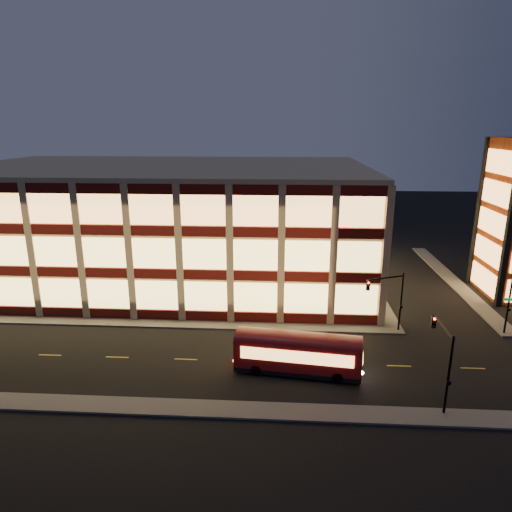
{
  "coord_description": "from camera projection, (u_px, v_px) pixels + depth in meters",
  "views": [
    {
      "loc": [
        12.19,
        -40.62,
        19.36
      ],
      "look_at": [
        9.16,
        8.0,
        5.29
      ],
      "focal_mm": 32.0,
      "sensor_mm": 36.0,
      "label": 1
    }
  ],
  "objects": [
    {
      "name": "traffic_signal_far",
      "position": [
        389.0,
        293.0,
        42.81
      ],
      "size": [
        3.79,
        1.87,
        6.0
      ],
      "color": "black",
      "rests_on": "ground"
    },
    {
      "name": "sidewalk_office_south",
      "position": [
        132.0,
        322.0,
        46.17
      ],
      "size": [
        54.0,
        2.0,
        0.15
      ],
      "primitive_type": "cube",
      "color": "#514F4C",
      "rests_on": "ground"
    },
    {
      "name": "sidewalk_tower_west",
      "position": [
        451.0,
        279.0,
        59.3
      ],
      "size": [
        2.0,
        30.0,
        0.15
      ],
      "primitive_type": "cube",
      "color": "#514F4C",
      "rests_on": "ground"
    },
    {
      "name": "sidewalk_near",
      "position": [
        110.0,
        405.0,
        32.57
      ],
      "size": [
        100.0,
        2.0,
        0.15
      ],
      "primitive_type": "cube",
      "color": "#514F4C",
      "rests_on": "ground"
    },
    {
      "name": "trolley_bus",
      "position": [
        298.0,
        351.0,
        36.6
      ],
      "size": [
        10.29,
        3.75,
        3.41
      ],
      "rotation": [
        0.0,
        0.0,
        -0.13
      ],
      "color": "maroon",
      "rests_on": "ground"
    },
    {
      "name": "office_building",
      "position": [
        168.0,
        221.0,
        59.43
      ],
      "size": [
        50.45,
        30.45,
        14.5
      ],
      "color": "tan",
      "rests_on": "ground"
    },
    {
      "name": "ground",
      "position": [
        159.0,
        328.0,
        45.05
      ],
      "size": [
        200.0,
        200.0,
        0.0
      ],
      "primitive_type": "plane",
      "color": "black",
      "rests_on": "ground"
    },
    {
      "name": "sidewalk_office_east",
      "position": [
        365.0,
        277.0,
        59.96
      ],
      "size": [
        2.0,
        30.0,
        0.15
      ],
      "primitive_type": "cube",
      "color": "#514F4C",
      "rests_on": "ground"
    },
    {
      "name": "traffic_signal_near",
      "position": [
        443.0,
        351.0,
        31.93
      ],
      "size": [
        0.32,
        4.45,
        6.0
      ],
      "color": "black",
      "rests_on": "ground"
    }
  ]
}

